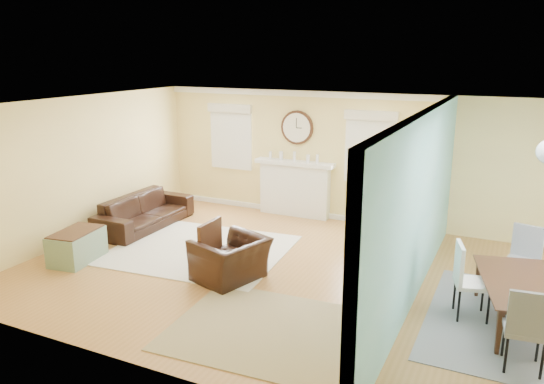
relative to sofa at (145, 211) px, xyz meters
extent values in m
plane|color=#9F6B35|center=(3.85, -0.89, -0.32)|extent=(9.00, 9.00, 0.00)
cube|color=#DDC479|center=(3.85, 2.11, 0.98)|extent=(9.00, 0.02, 2.60)
cube|color=#DDC479|center=(3.85, -3.89, 0.98)|extent=(9.00, 0.02, 2.60)
cube|color=#DDC479|center=(-0.65, -0.89, 0.98)|extent=(0.02, 6.00, 2.60)
cube|color=white|center=(3.85, -0.89, 2.28)|extent=(9.00, 6.00, 0.02)
cube|color=#DDC479|center=(5.35, 0.51, 0.98)|extent=(0.12, 3.20, 2.60)
cube|color=#DDC479|center=(5.35, -3.39, 0.98)|extent=(0.12, 1.00, 2.60)
cube|color=#DDC479|center=(5.35, -1.99, 2.08)|extent=(0.12, 1.80, 0.40)
cube|color=white|center=(5.28, -1.09, 0.78)|extent=(0.04, 0.12, 2.20)
cube|color=white|center=(5.28, -2.89, 0.78)|extent=(0.04, 0.12, 2.20)
cube|color=white|center=(5.28, -1.99, 1.88)|extent=(0.04, 1.92, 0.12)
cube|color=#64B5B4|center=(5.42, -0.89, 0.98)|extent=(0.02, 6.00, 2.60)
cube|color=white|center=(2.35, 1.99, 0.23)|extent=(1.50, 0.24, 1.10)
cube|color=white|center=(2.35, 1.96, 0.81)|extent=(1.70, 0.30, 0.08)
cube|color=black|center=(2.35, 2.09, 0.18)|extent=(0.85, 0.02, 0.75)
cube|color=gold|center=(2.35, 1.98, 0.10)|extent=(0.85, 0.02, 0.62)
cylinder|color=#402415|center=(2.35, 2.08, 1.53)|extent=(0.70, 0.06, 0.70)
cylinder|color=silver|center=(2.35, 2.05, 1.53)|extent=(0.60, 0.01, 0.60)
cube|color=black|center=(2.35, 2.04, 1.63)|extent=(0.02, 0.01, 0.20)
cube|color=black|center=(2.41, 2.04, 1.53)|extent=(0.12, 0.01, 0.02)
cube|color=white|center=(0.80, 2.09, 1.23)|extent=(0.90, 0.03, 1.30)
cube|color=white|center=(0.80, 2.06, 1.23)|extent=(1.00, 0.04, 1.40)
cube|color=beige|center=(0.80, 2.02, 1.86)|extent=(1.05, 0.10, 0.18)
cube|color=white|center=(3.90, 2.09, 1.23)|extent=(0.90, 0.03, 1.30)
cube|color=white|center=(3.90, 2.06, 1.23)|extent=(1.00, 0.04, 1.40)
cube|color=beige|center=(3.90, 2.02, 1.86)|extent=(1.05, 0.10, 0.18)
cube|color=beige|center=(1.67, -0.62, -0.31)|extent=(3.13, 2.77, 0.02)
cube|color=tan|center=(3.97, -2.58, -0.31)|extent=(2.53, 2.11, 0.01)
cube|color=slate|center=(6.78, -1.11, -0.31)|extent=(2.24, 2.80, 0.01)
imported|color=black|center=(0.00, 0.00, 0.00)|extent=(0.86, 2.19, 0.64)
imported|color=black|center=(2.77, -1.46, 0.01)|extent=(1.14, 1.22, 0.65)
imported|color=#02642E|center=(4.35, 1.27, 0.00)|extent=(0.87, 0.88, 0.64)
cube|color=gray|center=(0.12, -1.90, -0.07)|extent=(0.68, 0.97, 0.50)
cube|color=#402415|center=(0.12, -1.90, 0.19)|extent=(0.64, 0.92, 0.02)
cube|color=#A97747|center=(5.08, 0.28, 0.08)|extent=(0.50, 1.51, 0.80)
cube|color=#402415|center=(4.82, -0.17, 0.23)|extent=(0.01, 0.40, 0.22)
cube|color=#402415|center=(4.82, -0.17, -0.04)|extent=(0.01, 0.40, 0.22)
cube|color=#402415|center=(4.82, 0.28, 0.23)|extent=(0.01, 0.40, 0.22)
cube|color=#402415|center=(4.82, 0.28, -0.04)|extent=(0.01, 0.40, 0.22)
cube|color=#402415|center=(4.82, 0.73, 0.23)|extent=(0.01, 0.40, 0.22)
cube|color=#402415|center=(4.82, 0.73, -0.04)|extent=(0.01, 0.40, 0.22)
imported|color=black|center=(5.06, 0.28, 0.76)|extent=(0.24, 0.99, 0.57)
cylinder|color=white|center=(5.11, -0.77, -0.09)|extent=(0.31, 0.31, 0.46)
imported|color=#337F33|center=(5.11, -0.77, 0.33)|extent=(0.42, 0.39, 0.38)
imported|color=#402415|center=(6.78, -1.11, -0.02)|extent=(1.31, 1.86, 0.60)
cube|color=slate|center=(6.73, -0.01, 0.13)|extent=(0.51, 0.51, 0.05)
cube|color=slate|center=(6.73, -0.01, 0.38)|extent=(0.42, 0.15, 0.50)
cylinder|color=black|center=(6.94, 0.11, -0.11)|extent=(0.03, 0.03, 0.42)
cylinder|color=black|center=(6.85, -0.22, -0.11)|extent=(0.03, 0.03, 0.42)
cylinder|color=black|center=(6.61, 0.19, -0.11)|extent=(0.03, 0.03, 0.42)
cylinder|color=black|center=(6.52, -0.14, -0.11)|extent=(0.03, 0.03, 0.42)
cube|color=slate|center=(6.79, -2.13, 0.14)|extent=(0.48, 0.48, 0.05)
cube|color=slate|center=(6.79, -2.13, 0.40)|extent=(0.44, 0.10, 0.52)
cylinder|color=black|center=(6.64, -2.32, -0.10)|extent=(0.03, 0.03, 0.43)
cylinder|color=black|center=(6.60, -1.97, -0.10)|extent=(0.03, 0.03, 0.43)
cylinder|color=black|center=(6.98, -2.28, -0.10)|extent=(0.03, 0.03, 0.43)
cylinder|color=black|center=(6.95, -1.93, -0.10)|extent=(0.03, 0.03, 0.43)
cube|color=white|center=(6.17, -1.15, 0.15)|extent=(0.54, 0.54, 0.05)
cube|color=white|center=(6.17, -1.15, 0.42)|extent=(0.17, 0.44, 0.53)
cylinder|color=black|center=(5.95, -1.02, -0.10)|extent=(0.03, 0.03, 0.44)
cylinder|color=black|center=(6.30, -0.93, -0.10)|extent=(0.03, 0.03, 0.44)
cylinder|color=black|center=(6.05, -1.37, -0.10)|extent=(0.03, 0.03, 0.44)
cylinder|color=black|center=(6.39, -1.27, -0.10)|extent=(0.03, 0.03, 0.44)
camera|label=1|loc=(6.54, -7.91, 3.03)|focal=35.00mm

